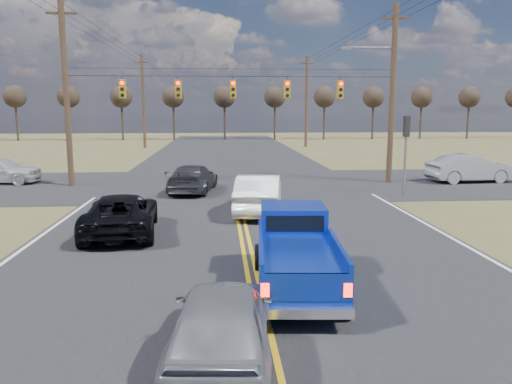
{
  "coord_description": "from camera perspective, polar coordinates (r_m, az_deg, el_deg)",
  "views": [
    {
      "loc": [
        -0.81,
        -10.05,
        4.22
      ],
      "look_at": [
        0.4,
        6.25,
        1.5
      ],
      "focal_mm": 35.0,
      "sensor_mm": 36.0,
      "label": 1
    }
  ],
  "objects": [
    {
      "name": "silver_suv",
      "position": [
        8.58,
        -3.93,
        -14.7
      ],
      "size": [
        2.01,
        4.29,
        1.42
      ],
      "primitive_type": "imported",
      "rotation": [
        0.0,
        0.0,
        3.06
      ],
      "color": "gray",
      "rests_on": "ground"
    },
    {
      "name": "signal_gantry",
      "position": [
        27.88,
        -1.57,
        11.18
      ],
      "size": [
        19.6,
        4.83,
        10.0
      ],
      "color": "#473323",
      "rests_on": "ground"
    },
    {
      "name": "utility_poles",
      "position": [
        27.08,
        -2.57,
        11.57
      ],
      "size": [
        19.6,
        58.32,
        10.0
      ],
      "color": "#473323",
      "rests_on": "ground"
    },
    {
      "name": "ground",
      "position": [
        10.93,
        0.35,
        -13.27
      ],
      "size": [
        160.0,
        160.0,
        0.0
      ],
      "primitive_type": "plane",
      "color": "brown",
      "rests_on": "ground"
    },
    {
      "name": "dgrey_car_queue",
      "position": [
        25.82,
        -7.23,
        1.55
      ],
      "size": [
        2.68,
        5.09,
        1.41
      ],
      "primitive_type": "imported",
      "rotation": [
        0.0,
        0.0,
        2.99
      ],
      "color": "#313236",
      "rests_on": "ground"
    },
    {
      "name": "cross_car_east_near",
      "position": [
        31.58,
        23.27,
        2.49
      ],
      "size": [
        2.19,
        5.08,
        1.63
      ],
      "primitive_type": "imported",
      "rotation": [
        0.0,
        0.0,
        1.67
      ],
      "color": "#98999F",
      "rests_on": "ground"
    },
    {
      "name": "pickup_truck",
      "position": [
        11.84,
        4.58,
        -6.95
      ],
      "size": [
        2.22,
        4.95,
        1.81
      ],
      "rotation": [
        0.0,
        0.0,
        -0.08
      ],
      "color": "black",
      "rests_on": "ground"
    },
    {
      "name": "white_car_queue",
      "position": [
        20.4,
        0.35,
        -0.19
      ],
      "size": [
        2.37,
        5.08,
        1.61
      ],
      "primitive_type": "imported",
      "rotation": [
        0.0,
        0.0,
        3.0
      ],
      "color": "white",
      "rests_on": "ground"
    },
    {
      "name": "treeline",
      "position": [
        37.05,
        -3.04,
        11.73
      ],
      "size": [
        87.0,
        117.8,
        7.4
      ],
      "color": "#33261C",
      "rests_on": "ground"
    },
    {
      "name": "road_cross",
      "position": [
        28.37,
        -2.55,
        0.89
      ],
      "size": [
        120.0,
        12.0,
        0.02
      ],
      "primitive_type": "cube",
      "color": "#28282B",
      "rests_on": "ground"
    },
    {
      "name": "black_suv",
      "position": [
        17.6,
        -15.16,
        -2.44
      ],
      "size": [
        2.72,
        5.17,
        1.39
      ],
      "primitive_type": "imported",
      "rotation": [
        0.0,
        0.0,
        3.23
      ],
      "color": "black",
      "rests_on": "ground"
    },
    {
      "name": "road_main",
      "position": [
        20.5,
        -1.88,
        -2.43
      ],
      "size": [
        14.0,
        120.0,
        0.02
      ],
      "primitive_type": "cube",
      "color": "#28282B",
      "rests_on": "ground"
    }
  ]
}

